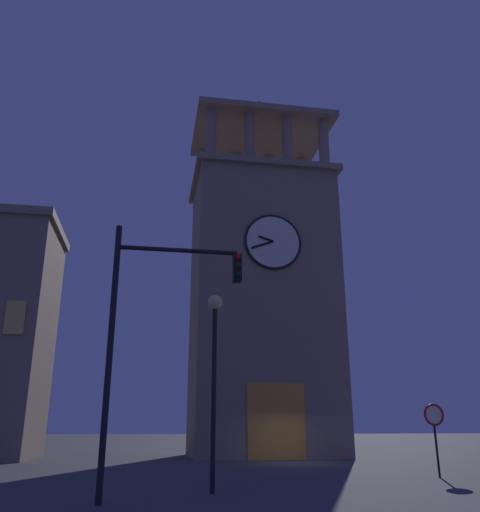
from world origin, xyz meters
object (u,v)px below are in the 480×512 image
no_horn_sign (434,420)px  clocktower (262,301)px  street_lamp (214,352)px  traffic_signal_mid (151,317)px

no_horn_sign → clocktower: bearing=-76.7°
clocktower → street_lamp: bearing=73.4°
traffic_signal_mid → street_lamp: (-1.85, -1.73, -0.62)m
clocktower → no_horn_sign: (-3.29, 13.92, -7.44)m
clocktower → traffic_signal_mid: size_ratio=3.59×
street_lamp → no_horn_sign: bearing=-159.3°
clocktower → traffic_signal_mid: clocktower is taller
traffic_signal_mid → no_horn_sign: size_ratio=2.72×
street_lamp → no_horn_sign: size_ratio=2.18×
traffic_signal_mid → no_horn_sign: bearing=-154.4°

